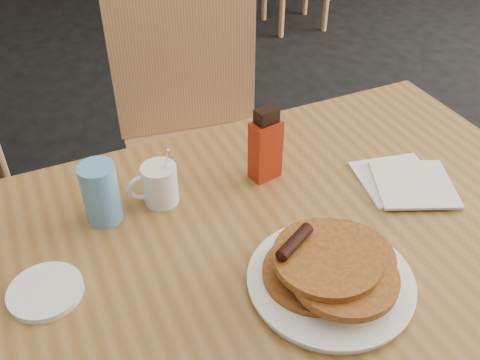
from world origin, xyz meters
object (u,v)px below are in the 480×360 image
at_px(chair_main_far, 195,118).
at_px(pancake_plate, 331,273).
at_px(main_table, 281,253).
at_px(coffee_mug, 159,184).
at_px(syrup_bottle, 265,147).
at_px(blue_tumbler, 101,193).

relative_size(chair_main_far, pancake_plate, 3.38).
distance_m(main_table, pancake_plate, 0.16).
bearing_deg(pancake_plate, coffee_mug, 125.71).
bearing_deg(syrup_bottle, blue_tumbler, 167.27).
xyz_separation_m(chair_main_far, syrup_bottle, (0.03, -0.52, 0.22)).
relative_size(chair_main_far, blue_tumbler, 7.75).
height_order(pancake_plate, syrup_bottle, syrup_bottle).
relative_size(coffee_mug, syrup_bottle, 0.80).
distance_m(main_table, blue_tumbler, 0.38).
xyz_separation_m(chair_main_far, blue_tumbler, (-0.33, -0.55, 0.21)).
bearing_deg(syrup_bottle, pancake_plate, -107.26).
bearing_deg(chair_main_far, main_table, -88.62).
height_order(main_table, coffee_mug, coffee_mug).
xyz_separation_m(main_table, chair_main_far, (0.01, 0.72, -0.10)).
distance_m(chair_main_far, blue_tumbler, 0.67).
bearing_deg(syrup_bottle, coffee_mug, 165.50).
bearing_deg(pancake_plate, blue_tumbler, 138.58).
bearing_deg(coffee_mug, blue_tumbler, -173.90).
relative_size(pancake_plate, syrup_bottle, 1.72).
height_order(chair_main_far, blue_tumbler, chair_main_far).
xyz_separation_m(syrup_bottle, blue_tumbler, (-0.36, -0.02, -0.02)).
height_order(main_table, chair_main_far, chair_main_far).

